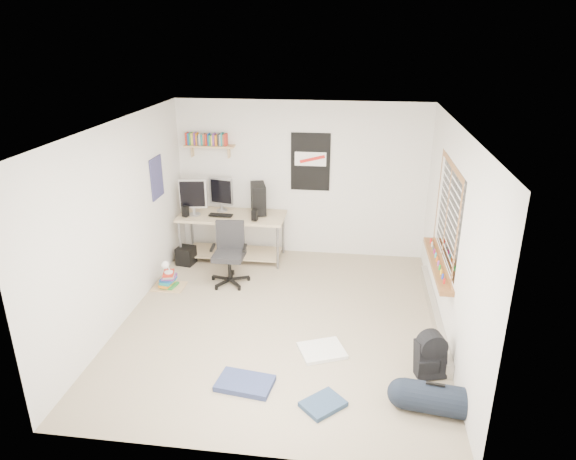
# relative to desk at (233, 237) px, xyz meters

# --- Properties ---
(floor) EXTENTS (4.00, 4.50, 0.01)m
(floor) POSITION_rel_desk_xyz_m (1.05, -1.83, -0.37)
(floor) COLOR gray
(floor) RESTS_ON ground
(ceiling) EXTENTS (4.00, 4.50, 0.01)m
(ceiling) POSITION_rel_desk_xyz_m (1.05, -1.83, 2.14)
(ceiling) COLOR white
(ceiling) RESTS_ON ground
(back_wall) EXTENTS (4.00, 0.01, 2.50)m
(back_wall) POSITION_rel_desk_xyz_m (1.05, 0.42, 0.89)
(back_wall) COLOR silver
(back_wall) RESTS_ON ground
(left_wall) EXTENTS (0.01, 4.50, 2.50)m
(left_wall) POSITION_rel_desk_xyz_m (-0.95, -1.83, 0.89)
(left_wall) COLOR silver
(left_wall) RESTS_ON ground
(right_wall) EXTENTS (0.01, 4.50, 2.50)m
(right_wall) POSITION_rel_desk_xyz_m (3.06, -1.83, 0.89)
(right_wall) COLOR silver
(right_wall) RESTS_ON ground
(desk) EXTENTS (1.83, 1.31, 0.77)m
(desk) POSITION_rel_desk_xyz_m (0.00, 0.00, 0.00)
(desk) COLOR tan
(desk) RESTS_ON floor
(monitor_left) EXTENTS (0.44, 0.18, 0.47)m
(monitor_left) POSITION_rel_desk_xyz_m (-0.59, -0.08, 0.63)
(monitor_left) COLOR #9D9DA1
(monitor_left) RESTS_ON desk
(monitor_right) EXTENTS (0.41, 0.18, 0.43)m
(monitor_right) POSITION_rel_desk_xyz_m (-0.20, 0.17, 0.62)
(monitor_right) COLOR #B8B8BD
(monitor_right) RESTS_ON desk
(pc_tower) EXTENTS (0.32, 0.48, 0.46)m
(pc_tower) POSITION_rel_desk_xyz_m (0.40, 0.15, 0.63)
(pc_tower) COLOR black
(pc_tower) RESTS_ON desk
(keyboard) EXTENTS (0.38, 0.15, 0.02)m
(keyboard) POSITION_rel_desk_xyz_m (-0.16, -0.10, 0.41)
(keyboard) COLOR black
(keyboard) RESTS_ON desk
(speaker_left) EXTENTS (0.11, 0.11, 0.17)m
(speaker_left) POSITION_rel_desk_xyz_m (-0.69, -0.20, 0.48)
(speaker_left) COLOR black
(speaker_left) RESTS_ON desk
(speaker_right) EXTENTS (0.10, 0.10, 0.16)m
(speaker_right) POSITION_rel_desk_xyz_m (0.41, -0.23, 0.48)
(speaker_right) COLOR black
(speaker_right) RESTS_ON desk
(office_chair) EXTENTS (0.65, 0.65, 0.92)m
(office_chair) POSITION_rel_desk_xyz_m (0.15, -0.87, 0.12)
(office_chair) COLOR black
(office_chair) RESTS_ON floor
(wall_shelf) EXTENTS (0.80, 0.22, 0.24)m
(wall_shelf) POSITION_rel_desk_xyz_m (-0.40, 0.31, 1.42)
(wall_shelf) COLOR tan
(wall_shelf) RESTS_ON back_wall
(poster_back_wall) EXTENTS (0.62, 0.03, 0.92)m
(poster_back_wall) POSITION_rel_desk_xyz_m (1.20, 0.40, 1.19)
(poster_back_wall) COLOR black
(poster_back_wall) RESTS_ON back_wall
(poster_left_wall) EXTENTS (0.02, 0.42, 0.60)m
(poster_left_wall) POSITION_rel_desk_xyz_m (-0.93, -0.63, 1.14)
(poster_left_wall) COLOR navy
(poster_left_wall) RESTS_ON left_wall
(window) EXTENTS (0.10, 1.50, 1.26)m
(window) POSITION_rel_desk_xyz_m (3.00, -1.53, 1.08)
(window) COLOR brown
(window) RESTS_ON right_wall
(baseboard_heater) EXTENTS (0.08, 2.50, 0.18)m
(baseboard_heater) POSITION_rel_desk_xyz_m (3.01, -1.53, -0.28)
(baseboard_heater) COLOR #B7B2A8
(baseboard_heater) RESTS_ON floor
(backpack) EXTENTS (0.36, 0.32, 0.41)m
(backpack) POSITION_rel_desk_xyz_m (2.80, -2.70, -0.16)
(backpack) COLOR black
(backpack) RESTS_ON floor
(duffel_bag) EXTENTS (0.34, 0.34, 0.60)m
(duffel_bag) POSITION_rel_desk_xyz_m (2.77, -3.30, -0.22)
(duffel_bag) COLOR black
(duffel_bag) RESTS_ON floor
(tshirt) EXTENTS (0.62, 0.58, 0.04)m
(tshirt) POSITION_rel_desk_xyz_m (1.63, -2.45, -0.34)
(tshirt) COLOR silver
(tshirt) RESTS_ON floor
(jeans_a) EXTENTS (0.62, 0.44, 0.06)m
(jeans_a) POSITION_rel_desk_xyz_m (0.87, -3.16, -0.33)
(jeans_a) COLOR navy
(jeans_a) RESTS_ON floor
(jeans_b) EXTENTS (0.50, 0.50, 0.05)m
(jeans_b) POSITION_rel_desk_xyz_m (1.70, -3.37, -0.34)
(jeans_b) COLOR navy
(jeans_b) RESTS_ON floor
(book_stack) EXTENTS (0.52, 0.46, 0.30)m
(book_stack) POSITION_rel_desk_xyz_m (-0.70, -1.12, -0.21)
(book_stack) COLOR brown
(book_stack) RESTS_ON floor
(desk_lamp) EXTENTS (0.15, 0.22, 0.20)m
(desk_lamp) POSITION_rel_desk_xyz_m (-0.68, -1.14, 0.02)
(desk_lamp) COLOR silver
(desk_lamp) RESTS_ON book_stack
(subwoofer) EXTENTS (0.29, 0.29, 0.29)m
(subwoofer) POSITION_rel_desk_xyz_m (-0.70, -0.32, -0.22)
(subwoofer) COLOR black
(subwoofer) RESTS_ON floor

